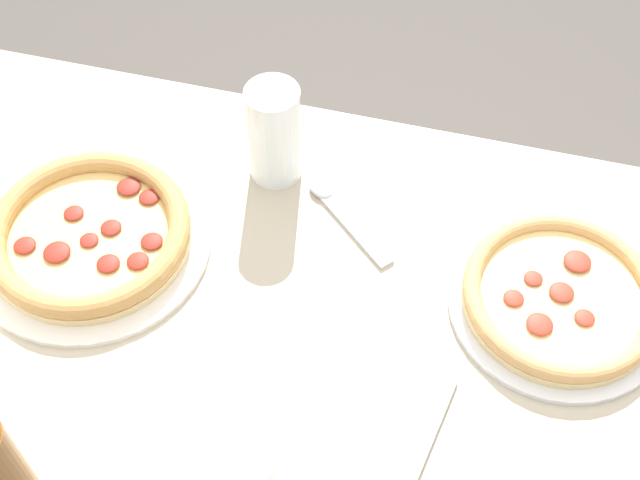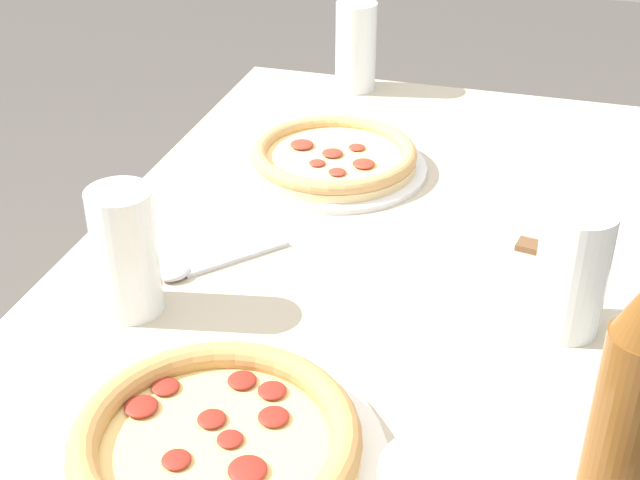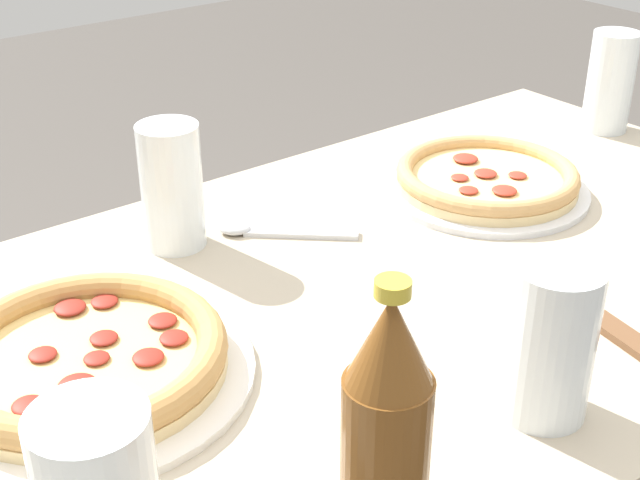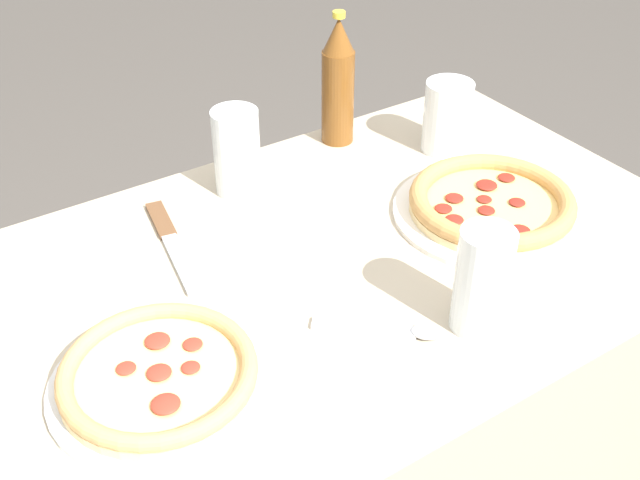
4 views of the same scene
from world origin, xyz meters
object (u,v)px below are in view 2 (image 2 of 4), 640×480
glass_water (126,257)px  spoon (207,264)px  pizza_pepperoni (334,158)px  knife (508,241)px  pizza_veggie (216,445)px  beer_bottle (633,391)px  glass_iced_tea (571,277)px  glass_cola (356,50)px

glass_water → spoon: 0.12m
pizza_pepperoni → knife: pizza_pepperoni is taller
knife → spoon: 0.37m
pizza_veggie → pizza_pepperoni: pizza_veggie is taller
beer_bottle → glass_iced_tea: bearing=-167.4°
glass_iced_tea → spoon: glass_iced_tea is taller
pizza_veggie → glass_cola: 0.89m
pizza_veggie → glass_cola: (-0.88, -0.10, 0.05)m
pizza_pepperoni → beer_bottle: beer_bottle is taller
pizza_veggie → beer_bottle: size_ratio=1.28×
spoon → beer_bottle: bearing=63.5°
pizza_veggie → knife: pizza_veggie is taller
glass_iced_tea → beer_bottle: 0.24m
pizza_pepperoni → glass_iced_tea: 0.44m
glass_cola → beer_bottle: beer_bottle is taller
pizza_pepperoni → spoon: bearing=-14.7°
beer_bottle → glass_water: bearing=-104.4°
spoon → knife: bearing=114.7°
glass_iced_tea → pizza_pepperoni: bearing=-130.9°
pizza_veggie → glass_cola: size_ratio=2.03×
pizza_veggie → beer_bottle: bearing=100.3°
knife → beer_bottle: bearing=18.1°
pizza_pepperoni → glass_water: (0.38, -0.12, 0.05)m
glass_iced_tea → glass_water: 0.46m
glass_cola → spoon: glass_cola is taller
glass_iced_tea → knife: bearing=-154.5°
pizza_veggie → spoon: (-0.29, -0.13, -0.02)m
glass_iced_tea → glass_water: size_ratio=0.97×
glass_cola → pizza_veggie: bearing=6.6°
glass_iced_tea → beer_bottle: (0.23, 0.05, 0.05)m
pizza_pepperoni → glass_water: 0.41m
pizza_pepperoni → glass_iced_tea: glass_iced_tea is taller
pizza_veggie → spoon: bearing=-156.0°
pizza_pepperoni → spoon: 0.30m
pizza_veggie → glass_water: (-0.19, -0.17, 0.05)m
glass_water → spoon: size_ratio=1.04×
glass_water → beer_bottle: (0.13, 0.50, 0.04)m
pizza_pepperoni → knife: size_ratio=1.11×
pizza_pepperoni → glass_cola: (-0.31, -0.05, 0.05)m
glass_iced_tea → glass_cola: 0.71m
beer_bottle → spoon: beer_bottle is taller
glass_cola → glass_water: size_ratio=1.02×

